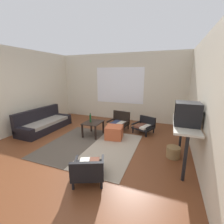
# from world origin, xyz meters

# --- Properties ---
(ground_plane) EXTENTS (7.80, 7.80, 0.00)m
(ground_plane) POSITION_xyz_m (0.00, 0.00, 0.00)
(ground_plane) COLOR brown
(far_wall_with_window) EXTENTS (5.60, 0.13, 2.70)m
(far_wall_with_window) POSITION_xyz_m (0.00, 3.06, 1.35)
(far_wall_with_window) COLOR beige
(far_wall_with_window) RESTS_ON ground
(side_wall_right) EXTENTS (0.12, 6.60, 2.70)m
(side_wall_right) POSITION_xyz_m (2.66, 0.30, 1.35)
(side_wall_right) COLOR beige
(side_wall_right) RESTS_ON ground
(side_wall_left) EXTENTS (0.12, 6.60, 2.70)m
(side_wall_left) POSITION_xyz_m (-2.66, 0.30, 1.35)
(side_wall_left) COLOR beige
(side_wall_left) RESTS_ON ground
(area_rug) EXTENTS (2.36, 2.31, 0.01)m
(area_rug) POSITION_xyz_m (0.10, 0.29, 0.01)
(area_rug) COLOR #4C4238
(area_rug) RESTS_ON ground
(couch) EXTENTS (0.77, 1.90, 0.73)m
(couch) POSITION_xyz_m (-2.01, 0.82, 0.22)
(couch) COLOR black
(couch) RESTS_ON ground
(coffee_table) EXTENTS (0.52, 0.64, 0.44)m
(coffee_table) POSITION_xyz_m (-0.18, 0.96, 0.35)
(coffee_table) COLOR black
(coffee_table) RESTS_ON ground
(armchair_by_window) EXTENTS (0.71, 0.65, 0.60)m
(armchair_by_window) POSITION_xyz_m (0.40, 1.84, 0.27)
(armchair_by_window) COLOR black
(armchair_by_window) RESTS_ON ground
(armchair_striped_foreground) EXTENTS (0.77, 0.81, 0.50)m
(armchair_striped_foreground) POSITION_xyz_m (0.73, -0.96, 0.23)
(armchair_striped_foreground) COLOR black
(armchair_striped_foreground) RESTS_ON ground
(armchair_corner) EXTENTS (0.74, 0.73, 0.51)m
(armchair_corner) POSITION_xyz_m (1.29, 1.79, 0.25)
(armchair_corner) COLOR black
(armchair_corner) RESTS_ON ground
(ottoman_orange) EXTENTS (0.56, 0.56, 0.38)m
(ottoman_orange) POSITION_xyz_m (0.52, 0.98, 0.19)
(ottoman_orange) COLOR #BC5633
(ottoman_orange) RESTS_ON ground
(console_shelf) EXTENTS (0.47, 1.42, 0.91)m
(console_shelf) POSITION_xyz_m (2.33, 0.31, 0.80)
(console_shelf) COLOR beige
(console_shelf) RESTS_ON ground
(crt_television) EXTENTS (0.45, 0.44, 0.45)m
(crt_television) POSITION_xyz_m (2.32, 0.16, 1.14)
(crt_television) COLOR black
(crt_television) RESTS_ON console_shelf
(clay_vase) EXTENTS (0.20, 0.20, 0.31)m
(clay_vase) POSITION_xyz_m (2.33, 0.71, 1.03)
(clay_vase) COLOR #935B38
(clay_vase) RESTS_ON console_shelf
(glass_bottle) EXTENTS (0.06, 0.06, 0.29)m
(glass_bottle) POSITION_xyz_m (-0.25, 0.93, 0.56)
(glass_bottle) COLOR #194723
(glass_bottle) RESTS_ON coffee_table
(wicker_basket) EXTENTS (0.31, 0.31, 0.26)m
(wicker_basket) POSITION_xyz_m (2.16, 0.45, 0.13)
(wicker_basket) COLOR olive
(wicker_basket) RESTS_ON ground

